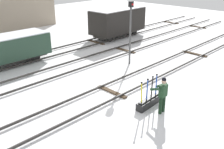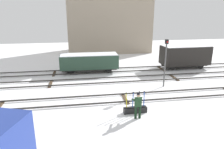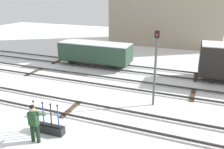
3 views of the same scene
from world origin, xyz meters
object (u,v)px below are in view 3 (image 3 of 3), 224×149
Objects in this scene: rail_worker at (34,121)px; freight_car_back_track at (95,52)px; switch_lever_frame at (48,127)px; signal_post at (156,62)px.

freight_car_back_track is (-2.30, 10.56, 0.21)m from rail_worker.
rail_worker is at bearing -77.17° from freight_car_back_track.
freight_car_back_track is at bearing 100.05° from rail_worker.
switch_lever_frame is 0.90× the size of rail_worker.
freight_car_back_track is at bearing 101.27° from switch_lever_frame.
rail_worker is (-0.06, -0.74, 0.70)m from switch_lever_frame.
freight_car_back_track is (-6.09, 5.46, -1.31)m from signal_post.
signal_post is 0.68× the size of freight_car_back_track.
switch_lever_frame is 0.38× the size of signal_post.
signal_post is (3.78, 5.10, 1.52)m from rail_worker.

